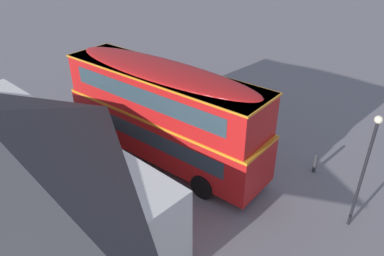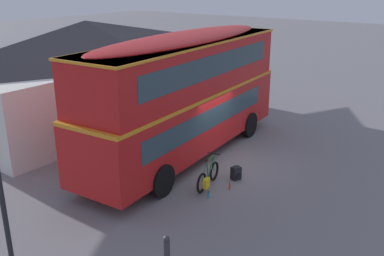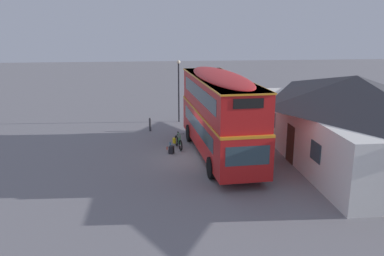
{
  "view_description": "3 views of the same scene",
  "coord_description": "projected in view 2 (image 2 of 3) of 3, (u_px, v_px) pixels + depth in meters",
  "views": [
    {
      "loc": [
        -11.27,
        11.53,
        10.22
      ],
      "look_at": [
        -1.04,
        0.4,
        1.55
      ],
      "focal_mm": 33.72,
      "sensor_mm": 36.0,
      "label": 1
    },
    {
      "loc": [
        -12.82,
        -7.96,
        6.63
      ],
      "look_at": [
        -1.17,
        0.49,
        1.62
      ],
      "focal_mm": 39.99,
      "sensor_mm": 36.0,
      "label": 2
    },
    {
      "loc": [
        21.67,
        -2.46,
        7.48
      ],
      "look_at": [
        -0.95,
        -0.01,
        1.52
      ],
      "focal_mm": 37.67,
      "sensor_mm": 36.0,
      "label": 3
    }
  ],
  "objects": [
    {
      "name": "pub_building",
      "position": [
        89.0,
        68.0,
        21.35
      ],
      "size": [
        13.88,
        7.37,
        4.76
      ],
      "color": "silver",
      "rests_on": "ground"
    },
    {
      "name": "backpack_on_ground",
      "position": [
        236.0,
        172.0,
        14.92
      ],
      "size": [
        0.38,
        0.37,
        0.51
      ],
      "color": "black",
      "rests_on": "ground"
    },
    {
      "name": "double_decker_bus",
      "position": [
        186.0,
        90.0,
        16.2
      ],
      "size": [
        10.76,
        3.2,
        4.79
      ],
      "color": "black",
      "rests_on": "ground"
    },
    {
      "name": "water_bottle_blue_sports",
      "position": [
        209.0,
        195.0,
        13.69
      ],
      "size": [
        0.08,
        0.08,
        0.22
      ],
      "color": "#338CBF",
      "rests_on": "ground"
    },
    {
      "name": "water_bottle_red_squeeze",
      "position": [
        230.0,
        186.0,
        14.25
      ],
      "size": [
        0.07,
        0.07,
        0.21
      ],
      "color": "#D84C33",
      "rests_on": "ground"
    },
    {
      "name": "touring_bicycle",
      "position": [
        208.0,
        177.0,
        14.32
      ],
      "size": [
        1.7,
        0.64,
        1.04
      ],
      "color": "black",
      "rests_on": "ground"
    },
    {
      "name": "kerb_bollard",
      "position": [
        167.0,
        253.0,
        10.13
      ],
      "size": [
        0.16,
        0.16,
        0.97
      ],
      "color": "#333338",
      "rests_on": "ground"
    },
    {
      "name": "ground_plane",
      "position": [
        220.0,
        162.0,
        16.39
      ],
      "size": [
        120.0,
        120.0,
        0.0
      ],
      "primitive_type": "plane",
      "color": "slate"
    }
  ]
}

